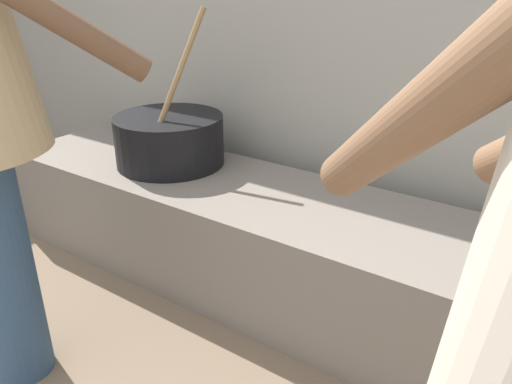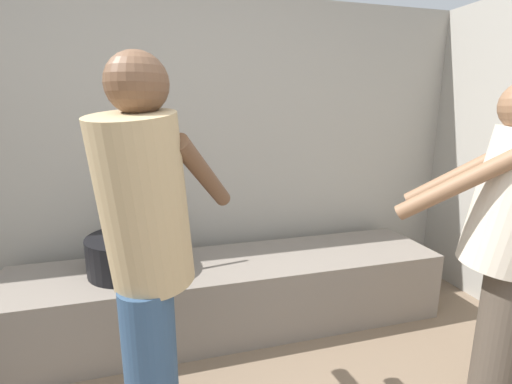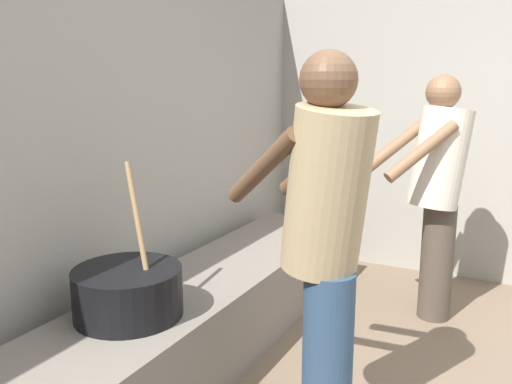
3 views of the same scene
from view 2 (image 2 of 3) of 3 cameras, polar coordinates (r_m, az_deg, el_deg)
The scene contains 5 objects.
block_enclosure_rear at distance 2.68m, azimuth -19.13°, elevation 5.12°, with size 5.29×0.20×2.14m, color #9E998E.
hearth_ledge at distance 2.48m, azimuth -3.69°, elevation -15.47°, with size 2.74×0.60×0.45m, color slate.
cooking_pot_main at distance 2.34m, azimuth -19.12°, elevation -8.95°, with size 0.48×0.48×0.67m.
cook_in_cream_shirt at distance 1.90m, azimuth 34.60°, elevation -6.04°, with size 0.67×0.68×1.51m.
cook_in_tan_shirt at distance 1.39m, azimuth -16.58°, elevation -8.40°, with size 0.61×0.73×1.59m.
Camera 2 is at (0.17, -0.44, 1.40)m, focal length 25.64 mm.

